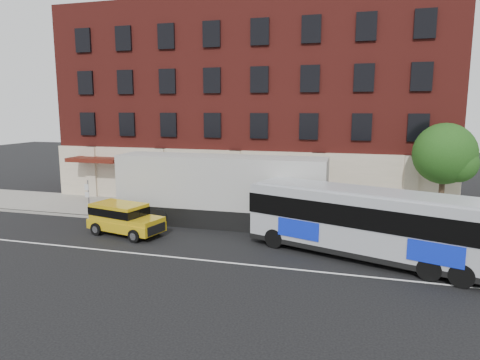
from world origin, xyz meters
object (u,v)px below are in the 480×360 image
(city_bus, at_px, (373,222))
(shipping_container, at_px, (221,191))
(street_tree, at_px, (445,156))
(sign_pole, at_px, (88,196))
(yellow_suv, at_px, (123,217))

(city_bus, height_order, shipping_container, shipping_container)
(city_bus, bearing_deg, street_tree, 58.52)
(city_bus, bearing_deg, sign_pole, 169.44)
(sign_pole, bearing_deg, yellow_suv, -33.67)
(sign_pole, bearing_deg, street_tree, 8.61)
(street_tree, distance_m, shipping_container, 13.48)
(city_bus, distance_m, yellow_suv, 13.70)
(street_tree, xyz_separation_m, yellow_suv, (-17.75, -6.19, -3.38))
(city_bus, bearing_deg, shipping_container, 155.86)
(city_bus, bearing_deg, yellow_suv, 177.95)
(shipping_container, bearing_deg, street_tree, 11.66)
(street_tree, distance_m, city_bus, 8.24)
(street_tree, bearing_deg, city_bus, -121.48)
(street_tree, distance_m, yellow_suv, 19.10)
(sign_pole, height_order, yellow_suv, sign_pole)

